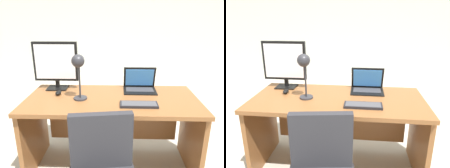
% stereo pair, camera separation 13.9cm
% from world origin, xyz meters
% --- Properties ---
extents(ground, '(12.00, 12.00, 0.00)m').
position_xyz_m(ground, '(0.00, 1.50, 0.00)').
color(ground, '#B7B2A3').
extents(back_wall, '(10.00, 0.10, 2.80)m').
position_xyz_m(back_wall, '(0.00, 3.57, 1.40)').
color(back_wall, silver).
rests_on(back_wall, ground).
extents(desk, '(1.54, 0.71, 0.72)m').
position_xyz_m(desk, '(0.00, 0.05, 0.51)').
color(desk, brown).
rests_on(desk, ground).
extents(monitor, '(0.43, 0.16, 0.47)m').
position_xyz_m(monitor, '(-0.56, 0.24, 0.98)').
color(monitor, black).
rests_on(monitor, desk).
extents(laptop, '(0.31, 0.24, 0.22)m').
position_xyz_m(laptop, '(0.27, 0.23, 0.79)').
color(laptop, black).
rests_on(laptop, desk).
extents(keyboard, '(0.31, 0.12, 0.02)m').
position_xyz_m(keyboard, '(0.23, -0.16, 0.73)').
color(keyboard, black).
rests_on(keyboard, desk).
extents(mouse, '(0.05, 0.09, 0.04)m').
position_xyz_m(mouse, '(-0.50, 0.06, 0.74)').
color(mouse, black).
rests_on(mouse, desk).
extents(desk_lamp, '(0.12, 0.14, 0.41)m').
position_xyz_m(desk_lamp, '(-0.28, -0.06, 1.02)').
color(desk_lamp, '#2D2D33').
rests_on(desk_lamp, desk).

